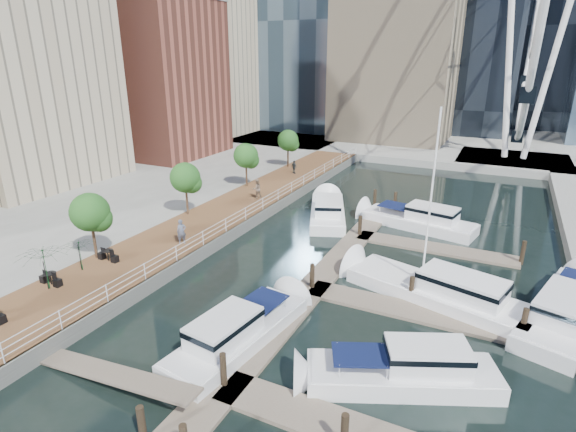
# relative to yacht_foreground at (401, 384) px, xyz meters

# --- Properties ---
(ground) EXTENTS (520.00, 520.00, 0.00)m
(ground) POSITION_rel_yacht_foreground_xyz_m (-10.10, -1.69, 0.00)
(ground) COLOR black
(ground) RESTS_ON ground
(boardwalk) EXTENTS (6.00, 60.00, 1.00)m
(boardwalk) POSITION_rel_yacht_foreground_xyz_m (-19.10, 13.31, 0.50)
(boardwalk) COLOR brown
(boardwalk) RESTS_ON ground
(seawall) EXTENTS (0.25, 60.00, 1.00)m
(seawall) POSITION_rel_yacht_foreground_xyz_m (-16.10, 13.31, 0.50)
(seawall) COLOR #595954
(seawall) RESTS_ON ground
(land_inland) EXTENTS (48.00, 90.00, 1.00)m
(land_inland) POSITION_rel_yacht_foreground_xyz_m (-46.10, 13.31, 0.50)
(land_inland) COLOR gray
(land_inland) RESTS_ON ground
(land_far) EXTENTS (200.00, 114.00, 1.00)m
(land_far) POSITION_rel_yacht_foreground_xyz_m (-10.10, 100.31, 0.50)
(land_far) COLOR gray
(land_far) RESTS_ON ground
(pier) EXTENTS (14.00, 12.00, 1.00)m
(pier) POSITION_rel_yacht_foreground_xyz_m (3.90, 50.31, 0.50)
(pier) COLOR gray
(pier) RESTS_ON ground
(railing) EXTENTS (0.10, 60.00, 1.05)m
(railing) POSITION_rel_yacht_foreground_xyz_m (-16.20, 13.31, 1.52)
(railing) COLOR white
(railing) RESTS_ON boardwalk
(floating_docks) EXTENTS (16.00, 34.00, 2.60)m
(floating_docks) POSITION_rel_yacht_foreground_xyz_m (-2.14, 8.29, 0.49)
(floating_docks) COLOR #6D6051
(floating_docks) RESTS_ON ground
(midrise_condos) EXTENTS (19.00, 67.00, 28.00)m
(midrise_condos) POSITION_rel_yacht_foreground_xyz_m (-43.67, 25.13, 13.42)
(midrise_condos) COLOR #BCAD8E
(midrise_condos) RESTS_ON ground
(street_trees) EXTENTS (2.60, 42.60, 4.60)m
(street_trees) POSITION_rel_yacht_foreground_xyz_m (-21.50, 12.31, 4.29)
(street_trees) COLOR #3F2B1C
(street_trees) RESTS_ON ground
(cafe_tables) EXTENTS (2.50, 13.70, 0.74)m
(cafe_tables) POSITION_rel_yacht_foreground_xyz_m (-20.50, -3.69, 1.37)
(cafe_tables) COLOR black
(cafe_tables) RESTS_ON ground
(yacht_foreground) EXTENTS (9.59, 6.09, 2.15)m
(yacht_foreground) POSITION_rel_yacht_foreground_xyz_m (0.00, 0.00, 0.00)
(yacht_foreground) COLOR white
(yacht_foreground) RESTS_ON ground
(pedestrian_near) EXTENTS (0.78, 0.80, 1.86)m
(pedestrian_near) POSITION_rel_yacht_foreground_xyz_m (-17.76, 6.85, 1.93)
(pedestrian_near) COLOR #50576A
(pedestrian_near) RESTS_ON boardwalk
(pedestrian_mid) EXTENTS (1.10, 1.16, 1.89)m
(pedestrian_mid) POSITION_rel_yacht_foreground_xyz_m (-18.40, 19.06, 1.94)
(pedestrian_mid) COLOR #806A58
(pedestrian_mid) RESTS_ON boardwalk
(pedestrian_far) EXTENTS (0.98, 0.70, 1.55)m
(pedestrian_far) POSITION_rel_yacht_foreground_xyz_m (-19.34, 29.55, 1.77)
(pedestrian_far) COLOR #2D3439
(pedestrian_far) RESTS_ON boardwalk
(moored_yachts) EXTENTS (24.72, 34.89, 11.50)m
(moored_yachts) POSITION_rel_yacht_foreground_xyz_m (-1.13, 8.95, 0.00)
(moored_yachts) COLOR white
(moored_yachts) RESTS_ON ground
(cafe_seating) EXTENTS (3.62, 13.98, 2.65)m
(cafe_seating) POSITION_rel_yacht_foreground_xyz_m (-20.57, -4.23, 2.21)
(cafe_seating) COLOR #0F391B
(cafe_seating) RESTS_ON ground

